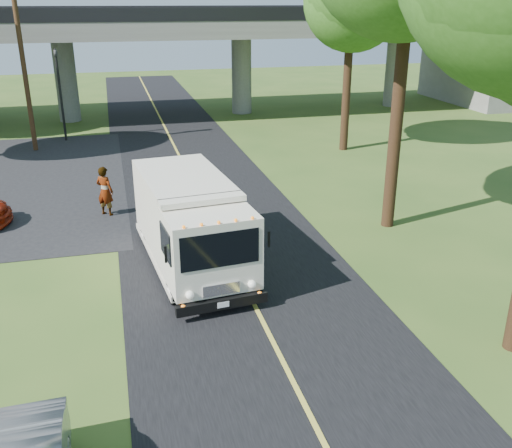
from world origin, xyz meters
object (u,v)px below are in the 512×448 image
object	(u,v)px
step_van	(190,221)
traffic_signal	(59,85)
pedestrian	(105,191)
utility_pole	(23,64)

from	to	relation	value
step_van	traffic_signal	bearing A→B (deg)	98.20
pedestrian	step_van	bearing A→B (deg)	152.20
traffic_signal	utility_pole	xyz separation A→B (m)	(-1.50, -2.00, 1.40)
utility_pole	step_van	distance (m)	18.07
traffic_signal	utility_pole	distance (m)	2.86
traffic_signal	pedestrian	distance (m)	13.72
step_van	pedestrian	world-z (taller)	step_van
utility_pole	step_van	xyz separation A→B (m)	(6.22, -16.68, -3.09)
traffic_signal	step_van	bearing A→B (deg)	-75.83
utility_pole	step_van	size ratio (longest dim) A/B	1.32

